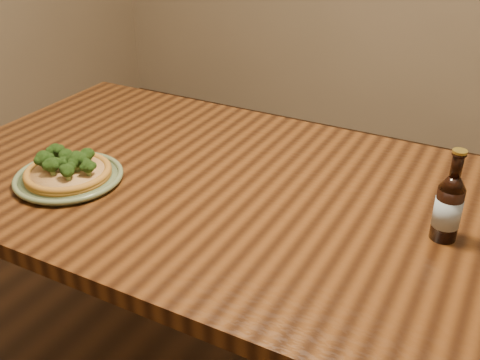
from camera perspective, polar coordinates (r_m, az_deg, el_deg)
The scene contains 4 objects.
table at distance 1.42m, azimuth -0.30°, elevation -3.79°, with size 1.60×0.90×0.75m.
plate at distance 1.45m, azimuth -17.00°, elevation 0.27°, with size 0.27×0.27×0.02m.
pizza at distance 1.44m, azimuth -17.13°, elevation 1.00°, with size 0.21×0.21×0.07m.
beer_bottle at distance 1.21m, azimuth 20.41°, elevation -2.58°, with size 0.06×0.06×0.20m.
Camera 1 is at (0.57, -0.95, 1.42)m, focal length 42.00 mm.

